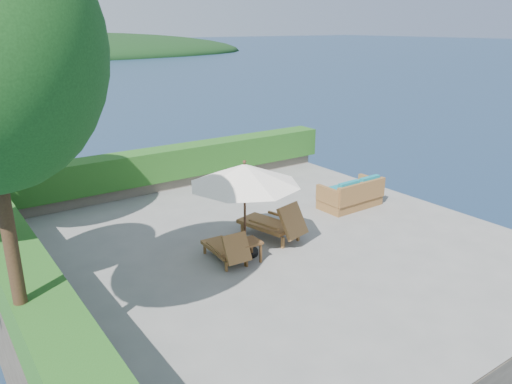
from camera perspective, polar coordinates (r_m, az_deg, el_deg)
ground at (r=12.61m, az=0.97°, el=-5.94°), size 12.00×12.00×0.00m
foundation at (r=13.33m, az=0.94°, el=-12.02°), size 12.00×12.00×3.00m
ocean at (r=14.12m, az=0.90°, el=-17.09°), size 600.00×600.00×0.00m
offshore_island at (r=152.83m, az=-23.69°, el=14.02°), size 126.00×57.60×12.60m
planter_wall_far at (r=17.10m, az=-10.10°, el=1.10°), size 12.00×0.60×0.36m
planter_wall_left at (r=10.62m, az=-24.87°, el=-11.74°), size 0.60×12.00×0.36m
hedge_far at (r=16.91m, az=-10.23°, el=3.27°), size 12.40×0.90×1.00m
hedge_left at (r=10.32m, az=-25.38°, el=-8.50°), size 0.90×12.40×1.00m
patio_umbrella at (r=11.36m, az=-1.32°, el=1.91°), size 2.80×2.80×2.34m
lounge_left at (r=11.57m, az=-3.31°, el=-6.42°), size 0.70×1.47×0.83m
lounge_right at (r=12.72m, az=2.17°, el=-3.59°), size 1.15×1.93×1.04m
side_table at (r=11.54m, az=-0.79°, el=-6.03°), size 0.50×0.50×0.52m
wicker_loveseat at (r=15.23m, az=10.87°, el=-0.39°), size 1.95×1.03×0.95m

